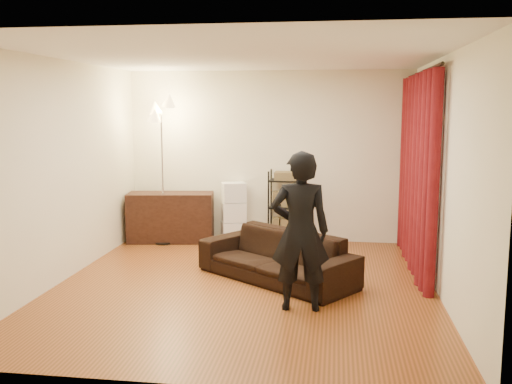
# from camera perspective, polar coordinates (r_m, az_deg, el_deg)

# --- Properties ---
(floor) EXTENTS (5.00, 5.00, 0.00)m
(floor) POSITION_cam_1_polar(r_m,az_deg,el_deg) (6.93, -1.18, -9.38)
(floor) COLOR brown
(floor) RESTS_ON ground
(ceiling) EXTENTS (5.00, 5.00, 0.00)m
(ceiling) POSITION_cam_1_polar(r_m,az_deg,el_deg) (6.63, -1.25, 13.45)
(ceiling) COLOR white
(ceiling) RESTS_ON ground
(wall_back) EXTENTS (5.00, 0.00, 5.00)m
(wall_back) POSITION_cam_1_polar(r_m,az_deg,el_deg) (9.11, 1.31, 3.58)
(wall_back) COLOR #EFE9CA
(wall_back) RESTS_ON ground
(wall_front) EXTENTS (5.00, 0.00, 5.00)m
(wall_front) POSITION_cam_1_polar(r_m,az_deg,el_deg) (4.22, -6.67, -2.12)
(wall_front) COLOR #EFE9CA
(wall_front) RESTS_ON ground
(wall_left) EXTENTS (0.00, 5.00, 5.00)m
(wall_left) POSITION_cam_1_polar(r_m,az_deg,el_deg) (7.35, -18.82, 1.96)
(wall_left) COLOR #EFE9CA
(wall_left) RESTS_ON ground
(wall_right) EXTENTS (0.00, 5.00, 5.00)m
(wall_right) POSITION_cam_1_polar(r_m,az_deg,el_deg) (6.67, 18.25, 1.37)
(wall_right) COLOR #EFE9CA
(wall_right) RESTS_ON ground
(curtain_rod) EXTENTS (0.04, 2.65, 0.04)m
(curtain_rod) POSITION_cam_1_polar(r_m,az_deg,el_deg) (7.73, 16.45, 11.50)
(curtain_rod) COLOR black
(curtain_rod) RESTS_ON wall_right
(curtain) EXTENTS (0.22, 2.65, 2.55)m
(curtain) POSITION_cam_1_polar(r_m,az_deg,el_deg) (7.76, 15.91, 1.85)
(curtain) COLOR maroon
(curtain) RESTS_ON ground
(sofa) EXTENTS (2.13, 1.86, 0.60)m
(sofa) POSITION_cam_1_polar(r_m,az_deg,el_deg) (7.09, 2.08, -6.45)
(sofa) COLOR black
(sofa) RESTS_ON ground
(person) EXTENTS (0.66, 0.47, 1.68)m
(person) POSITION_cam_1_polar(r_m,az_deg,el_deg) (5.97, 4.44, -3.94)
(person) COLOR black
(person) RESTS_ON ground
(media_cabinet) EXTENTS (1.40, 0.69, 0.78)m
(media_cabinet) POSITION_cam_1_polar(r_m,az_deg,el_deg) (9.20, -8.52, -2.51)
(media_cabinet) COLOR #321911
(media_cabinet) RESTS_ON ground
(storage_boxes) EXTENTS (0.46, 0.42, 0.95)m
(storage_boxes) POSITION_cam_1_polar(r_m,az_deg,el_deg) (9.12, -2.24, -1.99)
(storage_boxes) COLOR white
(storage_boxes) RESTS_ON ground
(wire_shelf) EXTENTS (0.60, 0.49, 1.15)m
(wire_shelf) POSITION_cam_1_polar(r_m,az_deg,el_deg) (8.96, 3.05, -1.50)
(wire_shelf) COLOR black
(wire_shelf) RESTS_ON ground
(floor_lamp) EXTENTS (0.43, 0.43, 2.24)m
(floor_lamp) POSITION_cam_1_polar(r_m,az_deg,el_deg) (8.97, -9.34, 1.91)
(floor_lamp) COLOR silver
(floor_lamp) RESTS_ON ground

